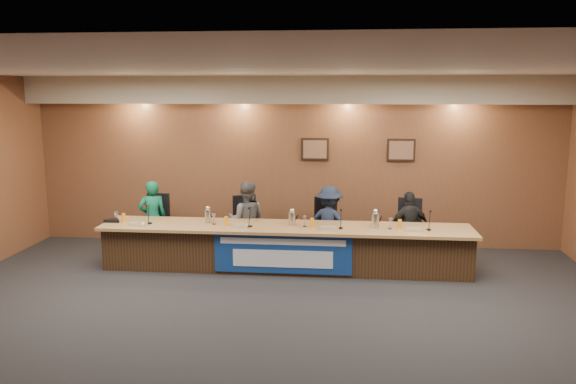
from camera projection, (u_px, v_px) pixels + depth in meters
name	position (u px, v px, depth m)	size (l,w,h in m)	color
floor	(266.00, 328.00, 7.04)	(10.00, 10.00, 0.00)	black
ceiling	(264.00, 67.00, 6.47)	(10.00, 8.00, 0.04)	silver
wall_back	(294.00, 162.00, 10.67)	(10.00, 0.04, 3.20)	brown
soffit	(293.00, 90.00, 10.19)	(10.00, 0.50, 0.50)	beige
dais_body	(285.00, 248.00, 9.33)	(6.00, 0.80, 0.70)	#382514
dais_top	(285.00, 227.00, 9.21)	(6.10, 0.95, 0.05)	#9C7547
banner	(283.00, 254.00, 8.92)	(2.20, 0.02, 0.65)	navy
banner_text_upper	(283.00, 242.00, 8.87)	(2.00, 0.01, 0.10)	silver
banner_text_lower	(283.00, 259.00, 8.92)	(1.60, 0.01, 0.28)	silver
wall_photo_left	(315.00, 149.00, 10.56)	(0.52, 0.04, 0.42)	black
wall_photo_right	(401.00, 150.00, 10.41)	(0.52, 0.04, 0.42)	black
panelist_a	(153.00, 218.00, 10.09)	(0.50, 0.33, 1.36)	#0C5B41
panelist_b	(247.00, 220.00, 9.92)	(0.67, 0.52, 1.37)	#505155
panelist_c	(329.00, 223.00, 9.79)	(0.85, 0.49, 1.31)	#162038
panelist_d	(409.00, 227.00, 9.66)	(0.73, 0.30, 1.24)	black
office_chair_a	(155.00, 227.00, 10.22)	(0.48, 0.48, 0.08)	black
office_chair_b	(248.00, 230.00, 10.06)	(0.48, 0.48, 0.08)	black
office_chair_c	(329.00, 232.00, 9.91)	(0.48, 0.48, 0.08)	black
office_chair_d	(408.00, 234.00, 9.78)	(0.48, 0.48, 0.08)	black
nameplate_a	(135.00, 224.00, 9.16)	(0.24, 0.06, 0.09)	white
microphone_a	(150.00, 223.00, 9.35)	(0.07, 0.07, 0.02)	black
juice_glass_a	(124.00, 218.00, 9.45)	(0.06, 0.06, 0.15)	orange
water_glass_a	(116.00, 217.00, 9.46)	(0.08, 0.08, 0.18)	silver
nameplate_b	(239.00, 225.00, 9.04)	(0.24, 0.06, 0.09)	white
microphone_b	(250.00, 226.00, 9.14)	(0.07, 0.07, 0.02)	black
juice_glass_b	(226.00, 221.00, 9.22)	(0.06, 0.06, 0.15)	orange
water_glass_b	(214.00, 219.00, 9.29)	(0.08, 0.08, 0.18)	silver
nameplate_c	(328.00, 228.00, 8.87)	(0.24, 0.06, 0.09)	white
microphone_c	(341.00, 228.00, 9.02)	(0.07, 0.07, 0.02)	black
juice_glass_c	(312.00, 223.00, 9.10)	(0.06, 0.06, 0.15)	orange
water_glass_c	(305.00, 221.00, 9.13)	(0.08, 0.08, 0.18)	silver
nameplate_d	(415.00, 229.00, 8.79)	(0.24, 0.06, 0.09)	white
microphone_d	(429.00, 230.00, 8.91)	(0.07, 0.07, 0.02)	black
juice_glass_d	(400.00, 224.00, 9.00)	(0.06, 0.06, 0.15)	orange
water_glass_d	(390.00, 224.00, 8.97)	(0.08, 0.08, 0.18)	silver
carafe_left	(208.00, 216.00, 9.38)	(0.11, 0.11, 0.24)	silver
carafe_mid	(292.00, 219.00, 9.23)	(0.12, 0.12, 0.22)	silver
carafe_right	(375.00, 220.00, 9.05)	(0.13, 0.13, 0.25)	silver
speakerphone	(113.00, 220.00, 9.48)	(0.32, 0.32, 0.05)	black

